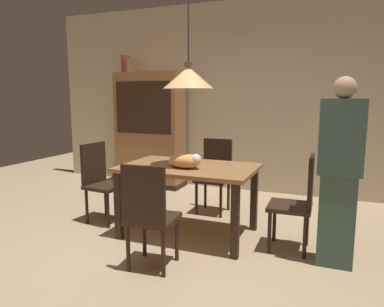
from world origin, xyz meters
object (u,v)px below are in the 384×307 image
at_px(cat_sleeping, 186,161).
at_px(pendant_lamp, 188,77).
at_px(chair_left_side, 101,179).
at_px(chair_far_back, 215,172).
at_px(book_brown_thick, 129,66).
at_px(chair_near_front, 149,212).
at_px(hutch_bookcase, 150,132).
at_px(person_standing, 339,173).
at_px(dining_table, 189,175).
at_px(book_red_tall, 126,64).
at_px(chair_right_side, 299,199).

bearing_deg(cat_sleeping, pendant_lamp, 99.44).
distance_m(chair_left_side, cat_sleeping, 1.20).
distance_m(chair_far_back, book_brown_thick, 2.47).
relative_size(chair_near_front, pendant_lamp, 0.72).
bearing_deg(hutch_bookcase, chair_far_back, -32.19).
bearing_deg(chair_left_side, person_standing, -4.02).
xyz_separation_m(dining_table, person_standing, (1.47, -0.17, 0.18)).
relative_size(chair_left_side, book_brown_thick, 3.88).
relative_size(dining_table, book_red_tall, 5.00).
bearing_deg(chair_near_front, pendant_lamp, 90.39).
height_order(pendant_lamp, book_brown_thick, pendant_lamp).
xyz_separation_m(chair_right_side, book_red_tall, (-2.98, 1.77, 1.48)).
xyz_separation_m(chair_near_front, person_standing, (1.46, 0.70, 0.31)).
bearing_deg(book_brown_thick, chair_near_front, -55.97).
xyz_separation_m(cat_sleeping, pendant_lamp, (-0.02, 0.12, 0.84)).
bearing_deg(person_standing, cat_sleeping, 177.76).
relative_size(dining_table, chair_far_back, 1.51).
bearing_deg(pendant_lamp, cat_sleeping, -80.56).
distance_m(book_red_tall, book_brown_thick, 0.07).
height_order(dining_table, hutch_bookcase, hutch_bookcase).
bearing_deg(chair_near_front, chair_far_back, 90.18).
xyz_separation_m(dining_table, pendant_lamp, (0.00, 0.00, 1.01)).
relative_size(chair_right_side, person_standing, 0.57).
xyz_separation_m(chair_far_back, hutch_bookcase, (-1.42, 0.90, 0.38)).
bearing_deg(chair_left_side, hutch_bookcase, 99.49).
distance_m(chair_left_side, book_brown_thick, 2.38).
bearing_deg(cat_sleeping, dining_table, 99.44).
bearing_deg(person_standing, pendant_lamp, 173.27).
bearing_deg(hutch_bookcase, chair_left_side, -80.51).
bearing_deg(cat_sleeping, chair_far_back, 91.09).
xyz_separation_m(book_red_tall, person_standing, (3.32, -1.95, -1.17)).
bearing_deg(chair_near_front, cat_sleeping, 88.99).
distance_m(chair_right_side, book_red_tall, 3.77).
distance_m(chair_near_front, chair_far_back, 1.76).
bearing_deg(chair_far_back, chair_near_front, -89.82).
bearing_deg(chair_right_side, chair_far_back, 142.15).
height_order(cat_sleeping, person_standing, person_standing).
distance_m(book_brown_thick, person_standing, 3.96).
relative_size(chair_far_back, chair_left_side, 1.00).
height_order(cat_sleeping, book_brown_thick, book_brown_thick).
distance_m(cat_sleeping, hutch_bookcase, 2.38).
bearing_deg(person_standing, chair_far_back, 144.39).
relative_size(book_brown_thick, person_standing, 0.15).
bearing_deg(chair_left_side, chair_far_back, 37.61).
height_order(chair_left_side, pendant_lamp, pendant_lamp).
bearing_deg(chair_far_back, chair_left_side, -142.39).
bearing_deg(hutch_bookcase, pendant_lamp, -51.27).
bearing_deg(book_red_tall, book_brown_thick, 0.00).
bearing_deg(dining_table, chair_near_front, -89.61).
relative_size(hutch_bookcase, book_brown_thick, 7.71).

